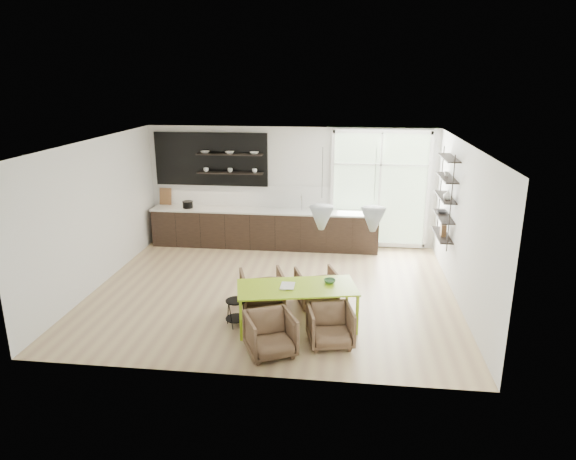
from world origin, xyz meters
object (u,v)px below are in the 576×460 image
object	(u,v)px
dining_table	(297,289)
wire_stool	(236,309)
armchair_back_right	(316,287)
armchair_front_left	(270,334)
armchair_back_left	(262,290)
armchair_front_right	(330,326)

from	to	relation	value
dining_table	wire_stool	world-z (taller)	dining_table
armchair_back_right	armchair_front_left	distance (m)	1.96
armchair_back_right	wire_stool	xyz separation A→B (m)	(-1.28, -1.03, -0.03)
armchair_back_right	wire_stool	size ratio (longest dim) A/B	1.56
armchair_back_left	armchair_back_right	size ratio (longest dim) A/B	1.06
armchair_back_right	armchair_back_left	bearing A→B (deg)	-2.48
dining_table	armchair_front_right	world-z (taller)	dining_table
armchair_back_left	armchair_front_left	size ratio (longest dim) A/B	1.08
armchair_front_right	wire_stool	bearing A→B (deg)	151.58
armchair_back_left	wire_stool	size ratio (longest dim) A/B	1.65
dining_table	armchair_front_left	distance (m)	1.04
dining_table	armchair_back_left	world-z (taller)	dining_table
armchair_back_right	armchair_front_right	world-z (taller)	armchair_back_right
armchair_front_right	dining_table	bearing A→B (deg)	124.14
armchair_front_right	wire_stool	world-z (taller)	armchair_front_right
dining_table	wire_stool	size ratio (longest dim) A/B	4.56
armchair_front_right	wire_stool	size ratio (longest dim) A/B	1.50
armchair_front_right	wire_stool	xyz separation A→B (m)	(-1.60, 0.45, -0.02)
armchair_front_left	armchair_front_right	bearing A→B (deg)	-1.72
armchair_back_right	armchair_front_left	bearing A→B (deg)	54.13
dining_table	armchair_back_right	xyz separation A→B (m)	(0.27, 0.93, -0.34)
armchair_back_left	armchair_back_right	distance (m)	1.00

